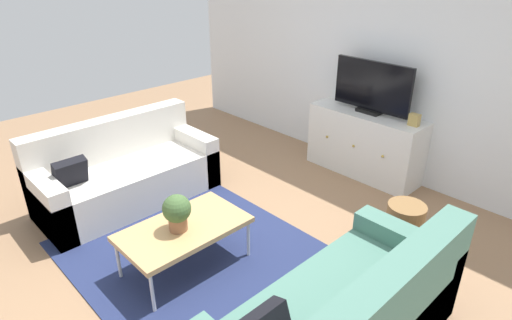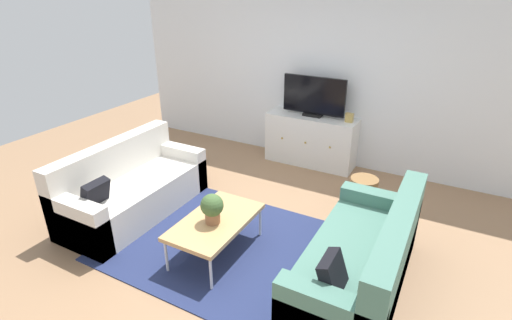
% 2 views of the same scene
% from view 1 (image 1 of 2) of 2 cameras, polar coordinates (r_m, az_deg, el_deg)
% --- Properties ---
extents(ground_plane, '(10.00, 10.00, 0.00)m').
position_cam_1_polar(ground_plane, '(3.93, -5.13, -12.30)').
color(ground_plane, '#997251').
extents(wall_back, '(6.40, 0.12, 2.70)m').
position_cam_1_polar(wall_back, '(5.18, 17.30, 12.75)').
color(wall_back, white).
rests_on(wall_back, ground_plane).
extents(area_rug, '(2.50, 1.90, 0.01)m').
position_cam_1_polar(area_rug, '(3.86, -6.91, -13.14)').
color(area_rug, navy).
rests_on(area_rug, ground_plane).
extents(couch_left_side, '(0.81, 1.83, 0.87)m').
position_cam_1_polar(couch_left_side, '(4.78, -17.14, -1.86)').
color(couch_left_side, silver).
rests_on(couch_left_side, ground_plane).
extents(coffee_table, '(0.60, 1.03, 0.41)m').
position_cam_1_polar(coffee_table, '(3.60, -9.57, -9.11)').
color(coffee_table, tan).
rests_on(coffee_table, ground_plane).
extents(potted_plant, '(0.23, 0.23, 0.31)m').
position_cam_1_polar(potted_plant, '(3.46, -10.47, -6.71)').
color(potted_plant, '#936042').
rests_on(potted_plant, coffee_table).
extents(tv_console, '(1.36, 0.47, 0.77)m').
position_cam_1_polar(tv_console, '(5.24, 14.22, 2.13)').
color(tv_console, white).
rests_on(tv_console, ground_plane).
extents(flat_screen_tv, '(0.95, 0.16, 0.59)m').
position_cam_1_polar(flat_screen_tv, '(5.04, 15.18, 9.28)').
color(flat_screen_tv, black).
rests_on(flat_screen_tv, tv_console).
extents(mantel_clock, '(0.11, 0.07, 0.13)m').
position_cam_1_polar(mantel_clock, '(4.84, 20.31, 5.03)').
color(mantel_clock, tan).
rests_on(mantel_clock, tv_console).
extents(wicker_basket, '(0.34, 0.34, 0.41)m').
position_cam_1_polar(wicker_basket, '(4.14, 19.11, -8.11)').
color(wicker_basket, olive).
rests_on(wicker_basket, ground_plane).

